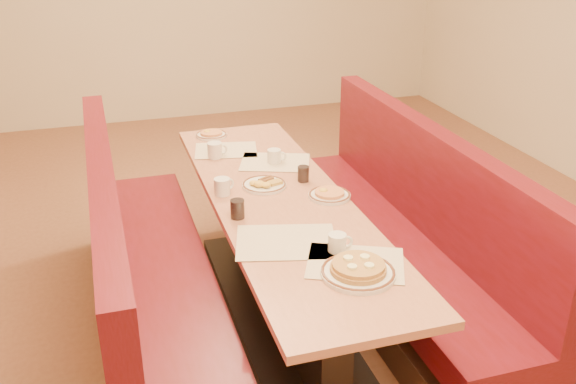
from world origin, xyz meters
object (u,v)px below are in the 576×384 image
object	(u,v)px
coffee_mug_d	(215,150)
eggs_plate	(264,184)
coffee_mug_b	(223,186)
coffee_mug_c	(275,156)
soda_tumbler_near	(237,209)
soda_tumbler_mid	(303,174)
coffee_mug_a	(338,243)
diner_table	(281,261)
booth_left	(147,284)
booth_right	(401,244)
pancake_plate	(358,270)

from	to	relation	value
coffee_mug_d	eggs_plate	bearing A→B (deg)	-75.83
coffee_mug_b	coffee_mug_c	xyz separation A→B (m)	(0.39, 0.35, -0.00)
soda_tumbler_near	soda_tumbler_mid	xyz separation A→B (m)	(0.46, 0.34, -0.00)
coffee_mug_a	soda_tumbler_near	world-z (taller)	soda_tumbler_near
diner_table	coffee_mug_c	distance (m)	0.67
booth_left	coffee_mug_d	bearing A→B (deg)	53.19
coffee_mug_c	coffee_mug_d	world-z (taller)	coffee_mug_d
coffee_mug_b	soda_tumbler_near	distance (m)	0.30
booth_right	soda_tumbler_mid	world-z (taller)	booth_right
coffee_mug_b	coffee_mug_c	distance (m)	0.53
soda_tumbler_near	diner_table	bearing A→B (deg)	29.33
booth_right	soda_tumbler_mid	size ratio (longest dim) A/B	28.10
diner_table	booth_left	distance (m)	0.73
booth_right	pancake_plate	distance (m)	1.13
coffee_mug_a	coffee_mug_c	distance (m)	1.12
booth_left	coffee_mug_b	distance (m)	0.65
booth_left	eggs_plate	bearing A→B (deg)	14.71
coffee_mug_c	soda_tumbler_near	distance (m)	0.76
coffee_mug_b	coffee_mug_d	size ratio (longest dim) A/B	0.93
coffee_mug_a	coffee_mug_c	world-z (taller)	same
soda_tumbler_near	booth_left	bearing A→B (deg)	162.25
booth_right	coffee_mug_b	size ratio (longest dim) A/B	21.31
pancake_plate	soda_tumbler_near	xyz separation A→B (m)	(-0.36, 0.68, 0.02)
diner_table	soda_tumbler_near	distance (m)	0.52
diner_table	coffee_mug_c	size ratio (longest dim) A/B	22.10
pancake_plate	coffee_mug_a	size ratio (longest dim) A/B	2.75
coffee_mug_c	booth_left	bearing A→B (deg)	-133.46
diner_table	coffee_mug_b	world-z (taller)	coffee_mug_b
booth_left	coffee_mug_d	xyz separation A→B (m)	(0.53, 0.70, 0.44)
coffee_mug_b	booth_right	bearing A→B (deg)	-33.13
coffee_mug_b	soda_tumbler_near	size ratio (longest dim) A/B	1.21
pancake_plate	coffee_mug_a	bearing A→B (deg)	92.17
eggs_plate	coffee_mug_b	distance (m)	0.24
eggs_plate	booth_right	bearing A→B (deg)	-13.27
pancake_plate	eggs_plate	bearing A→B (deg)	97.47
soda_tumbler_near	soda_tumbler_mid	bearing A→B (deg)	36.72
booth_right	soda_tumbler_near	world-z (taller)	booth_right
eggs_plate	coffee_mug_d	distance (m)	0.55
diner_table	coffee_mug_d	xyz separation A→B (m)	(-0.21, 0.70, 0.43)
eggs_plate	coffee_mug_d	xyz separation A→B (m)	(-0.17, 0.52, 0.03)
eggs_plate	coffee_mug_c	bearing A→B (deg)	64.31
coffee_mug_c	soda_tumbler_mid	world-z (taller)	soda_tumbler_mid
coffee_mug_d	soda_tumbler_mid	world-z (taller)	coffee_mug_d
coffee_mug_a	soda_tumbler_mid	xyz separation A→B (m)	(0.11, 0.81, -0.00)
diner_table	coffee_mug_b	size ratio (longest dim) A/B	21.31
booth_left	coffee_mug_a	size ratio (longest dim) A/B	21.63
booth_left	soda_tumbler_mid	xyz separation A→B (m)	(0.92, 0.19, 0.43)
soda_tumbler_mid	eggs_plate	bearing A→B (deg)	-177.40
booth_left	soda_tumbler_mid	distance (m)	1.04
coffee_mug_b	eggs_plate	bearing A→B (deg)	-17.14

